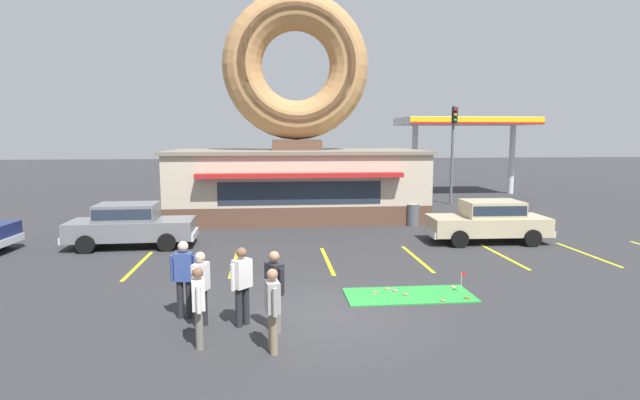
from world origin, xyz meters
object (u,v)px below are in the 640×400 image
object	(u,v)px
car_grey	(130,223)
pedestrian_leather_jacket_man	(199,304)
pedestrian_clipboard_woman	(201,286)
golf_ball	(374,294)
pedestrian_beanie_man	(273,307)
traffic_light_pole	(453,142)
trash_bin	(413,215)
pedestrian_crossing_woman	(184,275)
car_champagne	(489,220)
pedestrian_blue_sweater_man	(274,287)
pedestrian_hooded_kid	(242,282)
putting_flag_pin	(463,277)

from	to	relation	value
car_grey	pedestrian_leather_jacket_man	world-z (taller)	car_grey
pedestrian_clipboard_woman	golf_ball	bearing A→B (deg)	21.97
pedestrian_beanie_man	traffic_light_pole	xyz separation A→B (m)	(10.70, 19.62, 2.82)
golf_ball	trash_bin	size ratio (longest dim) A/B	0.04
pedestrian_clipboard_woman	pedestrian_crossing_woman	distance (m)	0.73
pedestrian_beanie_man	traffic_light_pole	bearing A→B (deg)	61.40
car_champagne	pedestrian_blue_sweater_man	distance (m)	11.51
pedestrian_blue_sweater_man	pedestrian_hooded_kid	bearing A→B (deg)	150.15
golf_ball	putting_flag_pin	world-z (taller)	putting_flag_pin
putting_flag_pin	pedestrian_blue_sweater_man	xyz separation A→B (m)	(-4.83, -2.02, 0.51)
golf_ball	putting_flag_pin	bearing A→B (deg)	-0.83
pedestrian_leather_jacket_man	pedestrian_clipboard_woman	world-z (taller)	pedestrian_clipboard_woman
pedestrian_hooded_kid	pedestrian_clipboard_woman	size ratio (longest dim) A/B	1.05
pedestrian_beanie_man	golf_ball	bearing A→B (deg)	49.98
pedestrian_blue_sweater_man	trash_bin	bearing A→B (deg)	61.74
car_champagne	trash_bin	size ratio (longest dim) A/B	4.74
pedestrian_crossing_woman	car_champagne	bearing A→B (deg)	34.72
golf_ball	pedestrian_hooded_kid	distance (m)	3.73
pedestrian_blue_sweater_man	pedestrian_clipboard_woman	bearing A→B (deg)	165.30
car_grey	traffic_light_pole	xyz separation A→B (m)	(15.83, 10.07, 2.84)
golf_ball	pedestrian_crossing_woman	distance (m)	4.74
pedestrian_clipboard_woman	pedestrian_hooded_kid	bearing A→B (deg)	-0.81
car_champagne	pedestrian_leather_jacket_man	size ratio (longest dim) A/B	2.94
putting_flag_pin	pedestrian_hooded_kid	bearing A→B (deg)	-163.59
car_champagne	pedestrian_leather_jacket_man	bearing A→B (deg)	-138.04
traffic_light_pole	car_grey	bearing A→B (deg)	-147.53
car_champagne	pedestrian_blue_sweater_man	bearing A→B (deg)	-135.60
car_grey	golf_ball	bearing A→B (deg)	-40.03
pedestrian_crossing_woman	trash_bin	distance (m)	13.66
pedestrian_clipboard_woman	pedestrian_crossing_woman	size ratio (longest dim) A/B	0.93
car_champagne	pedestrian_leather_jacket_man	xyz separation A→B (m)	(-9.67, -8.69, -0.01)
car_grey	trash_bin	distance (m)	11.98
putting_flag_pin	traffic_light_pole	world-z (taller)	traffic_light_pole
golf_ball	pedestrian_blue_sweater_man	size ratio (longest dim) A/B	0.02
pedestrian_clipboard_woman	traffic_light_pole	distance (m)	22.09
pedestrian_beanie_man	car_champagne	bearing A→B (deg)	47.66
pedestrian_leather_jacket_man	car_grey	bearing A→B (deg)	112.13
trash_bin	pedestrian_hooded_kid	bearing A→B (deg)	-121.64
pedestrian_crossing_woman	car_grey	bearing A→B (deg)	112.89
putting_flag_pin	car_champagne	world-z (taller)	car_champagne
pedestrian_blue_sweater_man	traffic_light_pole	world-z (taller)	traffic_light_pole
pedestrian_beanie_man	trash_bin	world-z (taller)	pedestrian_beanie_man
pedestrian_beanie_man	trash_bin	bearing A→B (deg)	63.52
car_champagne	pedestrian_blue_sweater_man	xyz separation A→B (m)	(-8.22, -8.05, 0.08)
pedestrian_leather_jacket_man	traffic_light_pole	distance (m)	22.91
pedestrian_hooded_kid	car_grey	bearing A→B (deg)	118.91
putting_flag_pin	pedestrian_blue_sweater_man	bearing A→B (deg)	-157.34
car_champagne	pedestrian_leather_jacket_man	world-z (taller)	car_champagne
car_grey	pedestrian_crossing_woman	size ratio (longest dim) A/B	2.64
car_grey	car_champagne	distance (m)	13.41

